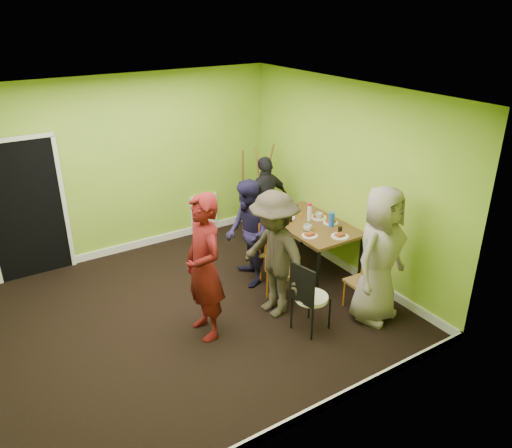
{
  "coord_description": "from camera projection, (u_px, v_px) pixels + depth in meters",
  "views": [
    {
      "loc": [
        -2.24,
        -5.08,
        3.75
      ],
      "look_at": [
        0.98,
        0.0,
        1.05
      ],
      "focal_mm": 35.0,
      "sensor_mm": 36.0,
      "label": 1
    }
  ],
  "objects": [
    {
      "name": "glass_front",
      "position": [
        340.0,
        230.0,
        7.04
      ],
      "size": [
        0.06,
        0.06,
        0.09
      ],
      "primitive_type": "cylinder",
      "color": "black",
      "rests_on": "dining_table"
    },
    {
      "name": "person_standing",
      "position": [
        204.0,
        268.0,
        5.81
      ],
      "size": [
        0.45,
        0.67,
        1.82
      ],
      "primitive_type": "imported",
      "rotation": [
        0.0,
        0.0,
        -1.59
      ],
      "color": "#5A0F10",
      "rests_on": "ground"
    },
    {
      "name": "person_back_end",
      "position": [
        266.0,
        202.0,
        8.14
      ],
      "size": [
        0.92,
        0.46,
        1.51
      ],
      "primitive_type": "imported",
      "rotation": [
        0.0,
        0.0,
        3.24
      ],
      "color": "black",
      "rests_on": "ground"
    },
    {
      "name": "thermos",
      "position": [
        309.0,
        213.0,
        7.41
      ],
      "size": [
        0.07,
        0.07,
        0.23
      ],
      "primitive_type": "cylinder",
      "color": "white",
      "rests_on": "dining_table"
    },
    {
      "name": "glass_back",
      "position": [
        296.0,
        208.0,
        7.77
      ],
      "size": [
        0.07,
        0.07,
        0.09
      ],
      "primitive_type": "cylinder",
      "color": "black",
      "rests_on": "dining_table"
    },
    {
      "name": "dining_table",
      "position": [
        311.0,
        226.0,
        7.4
      ],
      "size": [
        0.9,
        1.5,
        0.75
      ],
      "color": "black",
      "rests_on": "ground"
    },
    {
      "name": "plate_wall_front",
      "position": [
        330.0,
        223.0,
        7.36
      ],
      "size": [
        0.22,
        0.22,
        0.01
      ],
      "primitive_type": "cylinder",
      "color": "white",
      "rests_on": "dining_table"
    },
    {
      "name": "plate_far_front",
      "position": [
        340.0,
        236.0,
        6.93
      ],
      "size": [
        0.25,
        0.25,
        0.01
      ],
      "primitive_type": "cylinder",
      "color": "white",
      "rests_on": "dining_table"
    },
    {
      "name": "ground",
      "position": [
        193.0,
        314.0,
        6.54
      ],
      "size": [
        5.0,
        5.0,
        0.0
      ],
      "primitive_type": "plane",
      "color": "black",
      "rests_on": "ground"
    },
    {
      "name": "chair_left_far",
      "position": [
        264.0,
        244.0,
        7.21
      ],
      "size": [
        0.51,
        0.51,
        0.96
      ],
      "rotation": [
        0.0,
        0.0,
        -1.94
      ],
      "color": "orange",
      "rests_on": "ground"
    },
    {
      "name": "plate_near_left",
      "position": [
        287.0,
        218.0,
        7.53
      ],
      "size": [
        0.25,
        0.25,
        0.01
      ],
      "primitive_type": "cylinder",
      "color": "white",
      "rests_on": "dining_table"
    },
    {
      "name": "plate_far_back",
      "position": [
        288.0,
        212.0,
        7.74
      ],
      "size": [
        0.22,
        0.22,
        0.01
      ],
      "primitive_type": "cylinder",
      "color": "white",
      "rests_on": "dining_table"
    },
    {
      "name": "cup_a",
      "position": [
        308.0,
        228.0,
        7.09
      ],
      "size": [
        0.12,
        0.12,
        0.09
      ],
      "primitive_type": "imported",
      "color": "white",
      "rests_on": "dining_table"
    },
    {
      "name": "person_left_near",
      "position": [
        274.0,
        255.0,
        6.25
      ],
      "size": [
        0.69,
        1.12,
        1.68
      ],
      "primitive_type": "imported",
      "rotation": [
        0.0,
        0.0,
        -1.51
      ],
      "color": "#332D22",
      "rests_on": "ground"
    },
    {
      "name": "room_walls",
      "position": [
        186.0,
        245.0,
        6.16
      ],
      "size": [
        5.04,
        4.54,
        2.82
      ],
      "color": "#84B62E",
      "rests_on": "ground"
    },
    {
      "name": "easel",
      "position": [
        255.0,
        191.0,
        8.5
      ],
      "size": [
        0.64,
        0.6,
        1.59
      ],
      "color": "brown",
      "rests_on": "ground"
    },
    {
      "name": "chair_back_end",
      "position": [
        267.0,
        209.0,
        8.1
      ],
      "size": [
        0.43,
        0.49,
        0.93
      ],
      "rotation": [
        0.0,
        0.0,
        3.28
      ],
      "color": "orange",
      "rests_on": "ground"
    },
    {
      "name": "orange_bottle",
      "position": [
        300.0,
        215.0,
        7.53
      ],
      "size": [
        0.03,
        0.03,
        0.08
      ],
      "primitive_type": "cylinder",
      "color": "orange",
      "rests_on": "dining_table"
    },
    {
      "name": "blue_bottle",
      "position": [
        332.0,
        219.0,
        7.23
      ],
      "size": [
        0.08,
        0.08,
        0.21
      ],
      "primitive_type": "cylinder",
      "color": "blue",
      "rests_on": "dining_table"
    },
    {
      "name": "chair_front_end",
      "position": [
        366.0,
        279.0,
        6.4
      ],
      "size": [
        0.37,
        0.38,
        0.86
      ],
      "rotation": [
        0.0,
        0.0,
        -0.05
      ],
      "color": "orange",
      "rests_on": "ground"
    },
    {
      "name": "cup_b",
      "position": [
        319.0,
        216.0,
        7.47
      ],
      "size": [
        0.11,
        0.11,
        0.1
      ],
      "primitive_type": "imported",
      "color": "white",
      "rests_on": "dining_table"
    },
    {
      "name": "chair_left_near",
      "position": [
        280.0,
        267.0,
        6.61
      ],
      "size": [
        0.41,
        0.41,
        0.93
      ],
      "rotation": [
        0.0,
        0.0,
        -1.5
      ],
      "color": "orange",
      "rests_on": "ground"
    },
    {
      "name": "plate_near_right",
      "position": [
        310.0,
        236.0,
        6.96
      ],
      "size": [
        0.22,
        0.22,
        0.01
      ],
      "primitive_type": "cylinder",
      "color": "white",
      "rests_on": "dining_table"
    },
    {
      "name": "glass_mid",
      "position": [
        290.0,
        218.0,
        7.4
      ],
      "size": [
        0.06,
        0.06,
        0.1
      ],
      "primitive_type": "cylinder",
      "color": "black",
      "rests_on": "dining_table"
    },
    {
      "name": "plate_wall_back",
      "position": [
        318.0,
        218.0,
        7.54
      ],
      "size": [
        0.25,
        0.25,
        0.01
      ],
      "primitive_type": "cylinder",
      "color": "white",
      "rests_on": "dining_table"
    },
    {
      "name": "chair_bentwood",
      "position": [
        308.0,
        294.0,
        6.0
      ],
      "size": [
        0.44,
        0.43,
        0.95
      ],
      "rotation": [
        0.0,
        0.0,
        -1.37
      ],
      "color": "black",
      "rests_on": "ground"
    },
    {
      "name": "person_left_far",
      "position": [
        248.0,
        233.0,
        6.99
      ],
      "size": [
        0.77,
        0.88,
        1.54
      ],
      "primitive_type": "imported",
      "rotation": [
        0.0,
        0.0,
        -1.85
      ],
      "color": "#1B1638",
      "rests_on": "ground"
    },
    {
      "name": "person_front_end",
      "position": [
        379.0,
        255.0,
        6.13
      ],
      "size": [
        0.99,
        0.77,
        1.79
      ],
      "primitive_type": "imported",
      "rotation": [
        0.0,
        0.0,
        0.26
      ],
      "color": "gray",
      "rests_on": "ground"
    }
  ]
}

